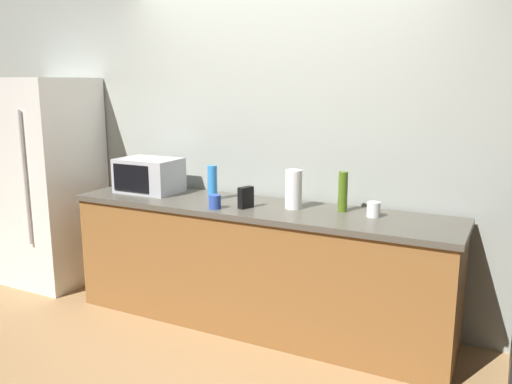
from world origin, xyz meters
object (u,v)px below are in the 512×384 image
paper_towel_roll (294,189)px  mug_blue (215,202)px  mug_white (374,209)px  microwave (149,175)px  bottle_olive_oil (343,192)px  bottle_spray_cleaner (212,183)px  refrigerator (50,182)px  cordless_phone (246,197)px

paper_towel_roll → mug_blue: bearing=-152.1°
paper_towel_roll → mug_white: size_ratio=2.73×
microwave → bottle_olive_oil: size_ratio=1.75×
bottle_spray_cleaner → mug_white: bottle_spray_cleaner is taller
refrigerator → microwave: refrigerator is taller
mug_white → bottle_spray_cleaner: bearing=-178.6°
paper_towel_roll → cordless_phone: 0.34m
paper_towel_roll → bottle_spray_cleaner: 0.65m
microwave → mug_blue: microwave is taller
bottle_spray_cleaner → mug_white: size_ratio=2.61×
mug_white → refrigerator: bearing=-178.7°
refrigerator → bottle_spray_cleaner: size_ratio=6.98×
cordless_phone → mug_blue: (-0.18, -0.11, -0.03)m
refrigerator → microwave: bearing=2.6°
paper_towel_roll → mug_white: bearing=1.5°
refrigerator → microwave: 1.08m
microwave → mug_white: (1.81, 0.02, -0.09)m
bottle_spray_cleaner → paper_towel_roll: bearing=1.3°
refrigerator → paper_towel_roll: (2.32, 0.05, 0.13)m
microwave → cordless_phone: (0.95, -0.14, -0.06)m
cordless_phone → bottle_spray_cleaner: (-0.35, 0.13, 0.05)m
mug_blue → mug_white: mug_white is taller
refrigerator → mug_blue: refrigerator is taller
cordless_phone → bottle_olive_oil: bottle_olive_oil is taller
refrigerator → mug_blue: bearing=-6.4°
microwave → paper_towel_roll: 1.25m
microwave → bottle_spray_cleaner: 0.60m
refrigerator → cordless_phone: size_ratio=12.00×
bottle_olive_oil → bottle_spray_cleaner: bearing=-175.3°
microwave → mug_blue: size_ratio=4.96×
microwave → bottle_spray_cleaner: size_ratio=1.86×
paper_towel_roll → bottle_olive_oil: size_ratio=0.99×
paper_towel_roll → mug_blue: size_ratio=2.79×
bottle_spray_cleaner → refrigerator: bearing=-178.8°
cordless_phone → paper_towel_roll: bearing=45.9°
mug_white → microwave: bearing=-179.5°
refrigerator → bottle_olive_oil: size_ratio=6.58×
paper_towel_roll → mug_white: 0.56m
bottle_olive_oil → mug_white: (0.23, -0.05, -0.09)m
mug_blue → bottle_olive_oil: bearing=21.5°
bottle_olive_oil → paper_towel_roll: bearing=-168.8°
refrigerator → bottle_spray_cleaner: (1.67, 0.04, 0.13)m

